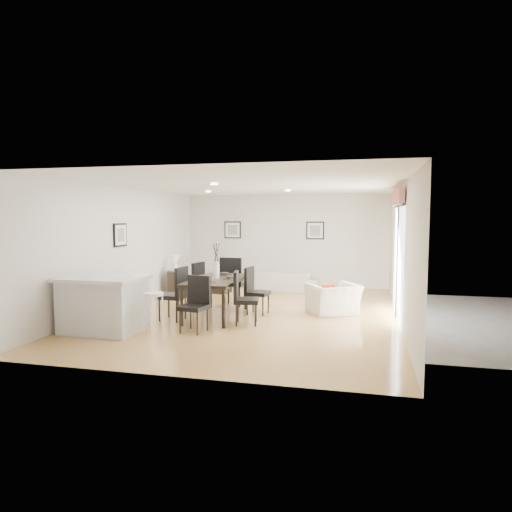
% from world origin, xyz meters
% --- Properties ---
extents(ground, '(8.00, 8.00, 0.00)m').
position_xyz_m(ground, '(0.00, 0.00, 0.00)').
color(ground, tan).
rests_on(ground, ground).
extents(wall_back, '(6.00, 0.04, 2.70)m').
position_xyz_m(wall_back, '(0.00, 4.00, 1.35)').
color(wall_back, beige).
rests_on(wall_back, ground).
extents(wall_front, '(6.00, 0.04, 2.70)m').
position_xyz_m(wall_front, '(0.00, -4.00, 1.35)').
color(wall_front, beige).
rests_on(wall_front, ground).
extents(wall_left, '(0.04, 8.00, 2.70)m').
position_xyz_m(wall_left, '(-3.00, 0.00, 1.35)').
color(wall_left, beige).
rests_on(wall_left, ground).
extents(wall_right, '(0.04, 8.00, 2.70)m').
position_xyz_m(wall_right, '(3.00, 0.00, 1.35)').
color(wall_right, beige).
rests_on(wall_right, ground).
extents(ceiling, '(6.00, 8.00, 0.02)m').
position_xyz_m(ceiling, '(0.00, 0.00, 2.70)').
color(ceiling, white).
rests_on(ceiling, wall_back).
extents(sofa, '(1.89, 0.80, 0.54)m').
position_xyz_m(sofa, '(0.17, 2.97, 0.27)').
color(sofa, '#A39584').
rests_on(sofa, ground).
extents(armchair, '(1.28, 1.24, 0.64)m').
position_xyz_m(armchair, '(1.68, 0.31, 0.32)').
color(armchair, beige).
rests_on(armchair, ground).
extents(dining_table, '(1.00, 1.92, 0.79)m').
position_xyz_m(dining_table, '(-0.62, -0.54, 0.71)').
color(dining_table, black).
rests_on(dining_table, ground).
extents(dining_chair_wnear, '(0.51, 0.51, 1.07)m').
position_xyz_m(dining_chair_wnear, '(-1.29, -1.02, 0.60)').
color(dining_chair_wnear, black).
rests_on(dining_chair_wnear, ground).
extents(dining_chair_wfar, '(0.55, 0.55, 1.07)m').
position_xyz_m(dining_chair_wfar, '(-1.29, -0.08, 0.60)').
color(dining_chair_wfar, black).
rests_on(dining_chair_wfar, ground).
extents(dining_chair_enear, '(0.54, 0.54, 1.02)m').
position_xyz_m(dining_chair_enear, '(0.05, -1.03, 0.57)').
color(dining_chair_enear, black).
rests_on(dining_chair_enear, ground).
extents(dining_chair_efar, '(0.50, 0.50, 0.99)m').
position_xyz_m(dining_chair_efar, '(0.05, -0.05, 0.55)').
color(dining_chair_efar, black).
rests_on(dining_chair_efar, ground).
extents(dining_chair_head, '(0.52, 0.52, 1.00)m').
position_xyz_m(dining_chair_head, '(-0.61, -1.72, 0.56)').
color(dining_chair_head, black).
rests_on(dining_chair_head, ground).
extents(dining_chair_foot, '(0.52, 0.52, 1.13)m').
position_xyz_m(dining_chair_foot, '(-0.63, 0.63, 0.63)').
color(dining_chair_foot, black).
rests_on(dining_chair_foot, ground).
extents(vase, '(0.95, 1.45, 0.74)m').
position_xyz_m(vase, '(-0.62, -0.54, 1.09)').
color(vase, white).
rests_on(vase, dining_table).
extents(coffee_table, '(0.95, 0.64, 0.35)m').
position_xyz_m(coffee_table, '(-1.68, 2.34, 0.18)').
color(coffee_table, black).
rests_on(coffee_table, ground).
extents(side_table, '(0.57, 0.57, 0.59)m').
position_xyz_m(side_table, '(-2.63, 2.02, 0.29)').
color(side_table, black).
rests_on(side_table, ground).
extents(table_lamp, '(0.23, 0.23, 0.44)m').
position_xyz_m(table_lamp, '(-2.63, 2.02, 0.87)').
color(table_lamp, white).
rests_on(table_lamp, side_table).
extents(cushion, '(0.28, 0.18, 0.27)m').
position_xyz_m(cushion, '(1.59, 0.22, 0.50)').
color(cushion, '#A72415').
rests_on(cushion, armchair).
extents(kitchen_island, '(1.43, 1.11, 0.99)m').
position_xyz_m(kitchen_island, '(-2.23, -2.11, 0.50)').
color(kitchen_island, silver).
rests_on(kitchen_island, ground).
extents(bar_stool, '(0.34, 0.34, 0.74)m').
position_xyz_m(bar_stool, '(-1.25, -2.11, 0.63)').
color(bar_stool, white).
rests_on(bar_stool, ground).
extents(framed_print_back_left, '(0.52, 0.04, 0.52)m').
position_xyz_m(framed_print_back_left, '(-1.60, 3.97, 1.65)').
color(framed_print_back_left, black).
rests_on(framed_print_back_left, wall_back).
extents(framed_print_back_right, '(0.52, 0.04, 0.52)m').
position_xyz_m(framed_print_back_right, '(0.90, 3.97, 1.65)').
color(framed_print_back_right, black).
rests_on(framed_print_back_right, wall_back).
extents(framed_print_left_wall, '(0.04, 0.52, 0.52)m').
position_xyz_m(framed_print_left_wall, '(-2.97, -0.20, 1.65)').
color(framed_print_left_wall, black).
rests_on(framed_print_left_wall, wall_left).
extents(sliding_door, '(0.12, 2.70, 2.57)m').
position_xyz_m(sliding_door, '(2.96, 0.30, 1.66)').
color(sliding_door, white).
rests_on(sliding_door, wall_right).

